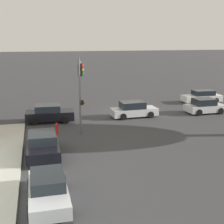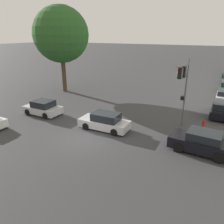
% 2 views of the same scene
% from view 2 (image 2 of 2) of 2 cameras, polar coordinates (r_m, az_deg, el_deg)
% --- Properties ---
extents(ground_plane, '(300.00, 300.00, 0.00)m').
position_cam_2_polar(ground_plane, '(17.51, -6.86, -6.79)').
color(ground_plane, '#333335').
extents(street_tree, '(7.32, 7.32, 11.31)m').
position_cam_2_polar(street_tree, '(31.18, -13.20, 19.07)').
color(street_tree, '#423323').
rests_on(street_tree, ground_plane).
extents(traffic_signal, '(0.65, 2.39, 5.92)m').
position_cam_2_polar(traffic_signal, '(19.01, 18.05, 7.69)').
color(traffic_signal, '#515456').
rests_on(traffic_signal, ground_plane).
extents(crossing_car_0, '(4.40, 1.98, 1.48)m').
position_cam_2_polar(crossing_car_0, '(18.71, -1.90, -2.53)').
color(crossing_car_0, '#B7B7BC').
rests_on(crossing_car_0, ground_plane).
extents(crossing_car_1, '(3.86, 2.07, 1.46)m').
position_cam_2_polar(crossing_car_1, '(23.22, -17.61, 1.04)').
color(crossing_car_1, '#B7B7BC').
rests_on(crossing_car_1, ground_plane).
extents(crossing_car_2, '(4.29, 2.21, 1.53)m').
position_cam_2_polar(crossing_car_2, '(16.43, 22.36, -7.28)').
color(crossing_car_2, black).
rests_on(crossing_car_2, ground_plane).
extents(parked_car_0, '(2.07, 4.27, 1.47)m').
position_cam_2_polar(parked_car_0, '(24.21, 26.81, 0.58)').
color(parked_car_0, black).
rests_on(parked_car_0, ground_plane).
extents(parked_car_1, '(1.84, 4.09, 1.32)m').
position_cam_2_polar(parked_car_1, '(29.94, 27.24, 3.78)').
color(parked_car_1, '#B7B7BC').
rests_on(parked_car_1, ground_plane).
extents(fire_hydrant, '(0.22, 0.22, 0.92)m').
position_cam_2_polar(fire_hydrant, '(20.18, 22.73, -3.03)').
color(fire_hydrant, red).
rests_on(fire_hydrant, ground_plane).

